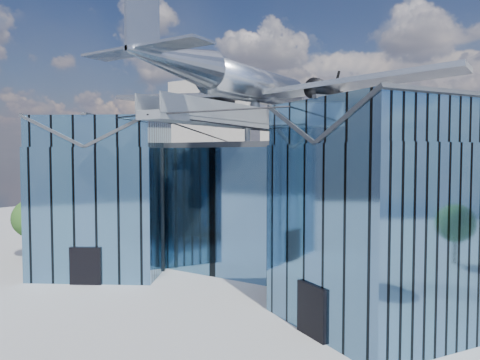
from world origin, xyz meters
The scene contains 5 objects.
ground_plane centered at (0.00, 0.00, 0.00)m, with size 120.00×120.00×0.00m, color gray.
museum centered at (0.00, 5.82, 5.54)m, with size 32.88×24.50×17.60m.
bg_towers centered at (1.45, 50.49, 10.01)m, with size 77.00×24.50×26.00m.
tree_plaza_w centered at (-19.08, -1.69, 3.48)m, with size 4.06×4.06×5.15m.
tree_side_w centered at (-24.38, 7.57, 3.23)m, with size 3.96×3.96×4.77m.
Camera 1 is at (17.89, -25.28, 8.91)m, focal length 35.00 mm.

